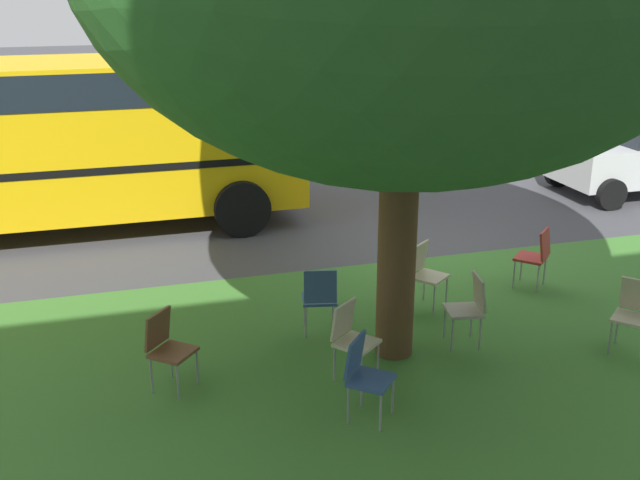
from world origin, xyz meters
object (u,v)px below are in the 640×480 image
Objects in this scene: chair_2 at (320,296)px; chair_4 at (351,335)px; chair_6 at (365,372)px; chair_7 at (469,304)px; chair_1 at (167,344)px; chair_0 at (425,270)px; chair_3 at (634,310)px; chair_5 at (536,253)px.

chair_2 is 1.00× the size of chair_4.
chair_6 is 1.00× the size of chair_7.
chair_1 is at bearing 0.53° from chair_7.
chair_3 is at bearing 134.54° from chair_0.
chair_5 is 1.00× the size of chair_7.
chair_0 is at bearing -45.46° from chair_3.
chair_0 is 1.77m from chair_5.
chair_3 is 3.55m from chair_6.
chair_5 is at bearing -142.37° from chair_7.
chair_5 is (-1.77, -0.15, 0.00)m from chair_0.
chair_4 is (3.39, -0.33, 0.00)m from chair_3.
chair_2 is at bearing -23.02° from chair_3.
chair_3 is 1.00× the size of chair_6.
chair_2 and chair_4 have the same top height.
chair_6 is 2.10m from chair_7.
chair_4 is at bearing -5.55° from chair_3.
chair_0 is 2.19m from chair_4.
chair_1 is 2.16m from chair_6.
chair_6 is (-1.83, 1.14, 0.00)m from chair_1.
chair_3 is 3.41m from chair_4.
chair_7 is (1.78, -0.70, 0.00)m from chair_3.
chair_4 is at bearing 170.21° from chair_1.
chair_1 is 1.00× the size of chair_3.
chair_1 is 1.00× the size of chair_2.
chair_6 is at bearing 7.72° from chair_3.
chair_6 is (3.52, 0.48, 0.00)m from chair_3.
chair_4 is at bearing 44.73° from chair_0.
chair_2 is 1.81m from chair_7.
chair_1 is at bearing 18.89° from chair_0.
chair_5 is 2.16m from chair_7.
chair_2 is 3.72m from chair_3.
chair_5 is at bearing -153.08° from chair_4.
chair_4 is at bearing 26.92° from chair_5.
chair_4 is at bearing -99.20° from chair_6.
chair_2 is at bearing -157.78° from chair_1.
chair_7 is at bearing -21.49° from chair_3.
chair_3 is at bearing 158.51° from chair_7.
chair_4 is 3.73m from chair_5.
chair_4 is at bearing 91.53° from chair_2.
chair_3 is 1.00× the size of chair_5.
chair_5 is at bearing -165.67° from chair_1.
chair_2 is 3.40m from chair_5.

